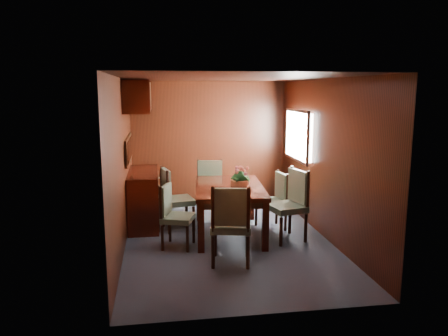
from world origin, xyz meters
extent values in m
plane|color=#373E4B|center=(0.00, 0.00, 0.00)|extent=(4.50, 4.50, 0.00)
cube|color=black|center=(-1.50, 0.00, 1.20)|extent=(0.02, 4.50, 2.40)
cube|color=black|center=(1.50, 0.00, 1.20)|extent=(0.02, 4.50, 2.40)
cube|color=black|center=(0.00, 2.25, 1.20)|extent=(3.00, 0.02, 2.40)
cube|color=black|center=(0.00, -2.25, 1.20)|extent=(3.00, 0.02, 2.40)
cube|color=black|center=(0.00, 0.00, 2.40)|extent=(3.00, 4.50, 0.02)
cube|color=white|center=(1.48, 1.10, 1.45)|extent=(0.14, 1.10, 0.80)
cube|color=#B2B2B7|center=(1.41, 1.10, 1.45)|extent=(0.04, 1.20, 0.90)
cube|color=black|center=(-1.47, 1.00, 1.28)|extent=(0.03, 1.36, 0.41)
cube|color=silver|center=(-1.45, 1.00, 1.28)|extent=(0.01, 1.30, 0.35)
cube|color=black|center=(-1.30, 1.00, 2.13)|extent=(0.40, 1.40, 0.50)
cube|color=black|center=(-1.25, 1.00, 0.45)|extent=(0.48, 1.40, 0.90)
cube|color=black|center=(-0.44, -0.45, 0.36)|extent=(0.10, 0.10, 0.71)
cube|color=black|center=(0.46, -0.53, 0.36)|extent=(0.10, 0.10, 0.71)
cube|color=black|center=(-0.31, 1.06, 0.36)|extent=(0.10, 0.10, 0.71)
cube|color=black|center=(0.59, 0.98, 0.36)|extent=(0.10, 0.10, 0.71)
cube|color=black|center=(0.07, 0.27, 0.66)|extent=(1.03, 1.60, 0.10)
cube|color=black|center=(0.07, 0.27, 0.74)|extent=(1.17, 1.73, 0.06)
cylinder|color=black|center=(-0.85, 0.06, 0.19)|extent=(0.04, 0.04, 0.37)
cylinder|color=black|center=(-0.97, -0.31, 0.19)|extent=(0.04, 0.04, 0.37)
cylinder|color=black|center=(-0.51, -0.05, 0.19)|extent=(0.04, 0.04, 0.37)
cylinder|color=black|center=(-0.62, -0.42, 0.19)|extent=(0.04, 0.04, 0.37)
cube|color=#61785B|center=(-0.74, -0.18, 0.43)|extent=(0.53, 0.54, 0.08)
cylinder|color=black|center=(-0.86, 0.06, 0.67)|extent=(0.04, 0.04, 0.49)
cylinder|color=black|center=(-0.98, -0.30, 0.67)|extent=(0.04, 0.04, 0.49)
cube|color=#61785B|center=(-0.90, -0.13, 0.69)|extent=(0.18, 0.40, 0.42)
cylinder|color=black|center=(-0.94, 0.80, 0.20)|extent=(0.05, 0.05, 0.41)
cylinder|color=black|center=(-0.85, 0.39, 0.20)|extent=(0.05, 0.05, 0.41)
cylinder|color=black|center=(-0.55, 0.88, 0.20)|extent=(0.05, 0.05, 0.41)
cylinder|color=black|center=(-0.46, 0.47, 0.20)|extent=(0.05, 0.05, 0.41)
cube|color=#61785B|center=(-0.70, 0.63, 0.47)|extent=(0.55, 0.57, 0.08)
cylinder|color=black|center=(-0.95, 0.80, 0.75)|extent=(0.05, 0.05, 0.55)
cylinder|color=black|center=(-0.86, 0.38, 0.75)|extent=(0.05, 0.05, 0.55)
cube|color=#61785B|center=(-0.89, 0.59, 0.77)|extent=(0.15, 0.44, 0.46)
cylinder|color=black|center=(1.14, -0.28, 0.22)|extent=(0.05, 0.05, 0.43)
cylinder|color=black|center=(1.03, 0.15, 0.22)|extent=(0.05, 0.05, 0.43)
cylinder|color=black|center=(0.73, -0.39, 0.22)|extent=(0.05, 0.05, 0.43)
cylinder|color=black|center=(0.62, 0.04, 0.22)|extent=(0.05, 0.05, 0.43)
cube|color=#61785B|center=(0.88, -0.12, 0.50)|extent=(0.60, 0.62, 0.09)
cylinder|color=black|center=(1.15, -0.28, 0.79)|extent=(0.05, 0.05, 0.58)
cylinder|color=black|center=(1.04, 0.15, 0.79)|extent=(0.05, 0.05, 0.58)
cube|color=#61785B|center=(1.07, -0.07, 0.81)|extent=(0.18, 0.47, 0.49)
cylinder|color=black|center=(1.00, 0.29, 0.19)|extent=(0.04, 0.04, 0.37)
cylinder|color=black|center=(0.95, 0.67, 0.19)|extent=(0.04, 0.04, 0.37)
cylinder|color=black|center=(0.64, 0.25, 0.19)|extent=(0.04, 0.04, 0.37)
cylinder|color=black|center=(0.59, 0.63, 0.19)|extent=(0.04, 0.04, 0.37)
cube|color=#61785B|center=(0.80, 0.46, 0.43)|extent=(0.47, 0.49, 0.08)
cylinder|color=black|center=(1.01, 0.29, 0.68)|extent=(0.04, 0.04, 0.50)
cylinder|color=black|center=(0.96, 0.67, 0.68)|extent=(0.04, 0.04, 0.50)
cube|color=#61785B|center=(0.97, 0.48, 0.70)|extent=(0.10, 0.41, 0.42)
cylinder|color=black|center=(-0.34, -1.03, 0.21)|extent=(0.05, 0.05, 0.43)
cylinder|color=black|center=(0.09, -1.11, 0.21)|extent=(0.05, 0.05, 0.43)
cylinder|color=black|center=(-0.26, -0.62, 0.21)|extent=(0.05, 0.05, 0.43)
cylinder|color=black|center=(0.17, -0.70, 0.21)|extent=(0.05, 0.05, 0.43)
cube|color=#61785B|center=(-0.09, -0.87, 0.49)|extent=(0.59, 0.57, 0.09)
cylinder|color=black|center=(-0.34, -1.04, 0.78)|extent=(0.05, 0.05, 0.57)
cylinder|color=black|center=(0.09, -1.12, 0.78)|extent=(0.05, 0.05, 0.57)
cube|color=#61785B|center=(-0.13, -1.06, 0.80)|extent=(0.46, 0.15, 0.48)
cylinder|color=black|center=(0.12, 1.39, 0.20)|extent=(0.05, 0.05, 0.41)
cylinder|color=black|center=(-0.29, 1.44, 0.20)|extent=(0.05, 0.05, 0.41)
cylinder|color=black|center=(0.07, 0.99, 0.20)|extent=(0.05, 0.05, 0.41)
cylinder|color=black|center=(-0.34, 1.04, 0.20)|extent=(0.05, 0.05, 0.41)
cube|color=#61785B|center=(-0.11, 1.22, 0.47)|extent=(0.53, 0.51, 0.08)
cylinder|color=black|center=(0.12, 1.40, 0.74)|extent=(0.05, 0.05, 0.54)
cylinder|color=black|center=(-0.29, 1.45, 0.74)|extent=(0.05, 0.05, 0.54)
cube|color=#61785B|center=(-0.09, 1.40, 0.76)|extent=(0.44, 0.12, 0.46)
cylinder|color=#C7683D|center=(0.25, 0.27, 0.82)|extent=(0.29, 0.29, 0.09)
sphere|color=#184A1A|center=(0.25, 0.27, 0.89)|extent=(0.22, 0.22, 0.22)
camera|label=1|loc=(-1.00, -6.21, 2.24)|focal=35.00mm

